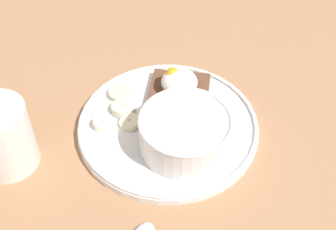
% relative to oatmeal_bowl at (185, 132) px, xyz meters
% --- Properties ---
extents(ground_plane, '(1.20, 1.20, 0.02)m').
position_rel_oatmeal_bowl_xyz_m(ground_plane, '(-0.03, 0.03, -0.05)').
color(ground_plane, '#A37450').
rests_on(ground_plane, ground).
extents(plate, '(0.26, 0.26, 0.02)m').
position_rel_oatmeal_bowl_xyz_m(plate, '(-0.03, 0.03, -0.03)').
color(plate, white).
rests_on(plate, ground_plane).
extents(oatmeal_bowl, '(0.13, 0.13, 0.05)m').
position_rel_oatmeal_bowl_xyz_m(oatmeal_bowl, '(0.00, 0.00, 0.00)').
color(oatmeal_bowl, white).
rests_on(oatmeal_bowl, plate).
extents(toast_slice, '(0.10, 0.10, 0.01)m').
position_rel_oatmeal_bowl_xyz_m(toast_slice, '(-0.03, 0.09, -0.02)').
color(toast_slice, brown).
rests_on(toast_slice, plate).
extents(poached_egg, '(0.05, 0.05, 0.04)m').
position_rel_oatmeal_bowl_xyz_m(poached_egg, '(-0.03, 0.09, 0.00)').
color(poached_egg, white).
rests_on(poached_egg, toast_slice).
extents(banana_slice_front, '(0.04, 0.04, 0.01)m').
position_rel_oatmeal_bowl_xyz_m(banana_slice_front, '(-0.10, 0.04, -0.02)').
color(banana_slice_front, beige).
rests_on(banana_slice_front, plate).
extents(banana_slice_left, '(0.05, 0.05, 0.01)m').
position_rel_oatmeal_bowl_xyz_m(banana_slice_left, '(-0.12, 0.07, -0.02)').
color(banana_slice_left, beige).
rests_on(banana_slice_left, plate).
extents(banana_slice_back, '(0.03, 0.03, 0.01)m').
position_rel_oatmeal_bowl_xyz_m(banana_slice_back, '(-0.12, 0.00, -0.02)').
color(banana_slice_back, '#FAEAC9').
rests_on(banana_slice_back, plate).
extents(banana_slice_right, '(0.04, 0.04, 0.01)m').
position_rel_oatmeal_bowl_xyz_m(banana_slice_right, '(-0.09, 0.02, -0.02)').
color(banana_slice_right, '#F3EBBB').
rests_on(banana_slice_right, plate).
extents(coffee_mug, '(0.11, 0.08, 0.10)m').
position_rel_oatmeal_bowl_xyz_m(coffee_mug, '(-0.23, -0.08, 0.01)').
color(coffee_mug, silver).
rests_on(coffee_mug, ground_plane).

